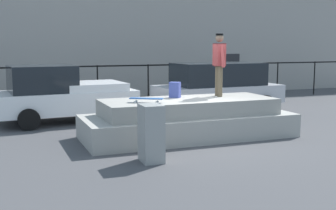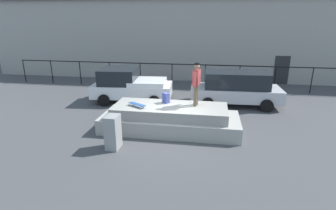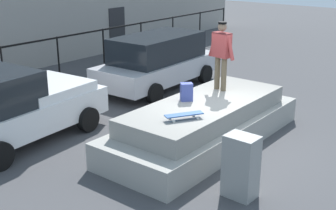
{
  "view_description": "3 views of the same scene",
  "coord_description": "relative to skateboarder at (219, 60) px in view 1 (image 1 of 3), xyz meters",
  "views": [
    {
      "loc": [
        -4.88,
        -10.36,
        2.5
      ],
      "look_at": [
        -0.42,
        1.12,
        0.79
      ],
      "focal_mm": 46.95,
      "sensor_mm": 36.0,
      "label": 1
    },
    {
      "loc": [
        1.42,
        -9.89,
        4.44
      ],
      "look_at": [
        -0.33,
        0.96,
        0.86
      ],
      "focal_mm": 28.32,
      "sensor_mm": 36.0,
      "label": 2
    },
    {
      "loc": [
        -8.71,
        -5.35,
        4.41
      ],
      "look_at": [
        -0.19,
        1.4,
        0.74
      ],
      "focal_mm": 48.41,
      "sensor_mm": 36.0,
      "label": 3
    }
  ],
  "objects": [
    {
      "name": "car_white_pickup_near",
      "position": [
        -3.87,
        3.41,
        -1.15
      ],
      "size": [
        4.47,
        2.48,
        1.84
      ],
      "color": "white",
      "rests_on": "ground_plane"
    },
    {
      "name": "warehouse_building",
      "position": [
        -0.89,
        13.36,
        0.98
      ],
      "size": [
        32.48,
        8.95,
        6.07
      ],
      "color": "gray",
      "rests_on": "ground_plane"
    },
    {
      "name": "skateboarder",
      "position": [
        0.0,
        0.0,
        0.0
      ],
      "size": [
        0.32,
        0.85,
        1.74
      ],
      "color": "brown",
      "rests_on": "concrete_ledge"
    },
    {
      "name": "backpack",
      "position": [
        -1.27,
        0.15,
        -0.8
      ],
      "size": [
        0.34,
        0.34,
        0.43
      ],
      "primitive_type": "cube",
      "rotation": [
        0.0,
        0.0,
        5.55
      ],
      "color": "#3F4C99",
      "rests_on": "concrete_ledge"
    },
    {
      "name": "ground_plane",
      "position": [
        -0.89,
        -0.55,
        -2.06
      ],
      "size": [
        60.0,
        60.0,
        0.0
      ],
      "primitive_type": "plane",
      "color": "#424244"
    },
    {
      "name": "concrete_ledge",
      "position": [
        -1.03,
        -0.24,
        -1.59
      ],
      "size": [
        5.67,
        2.19,
        1.05
      ],
      "color": "#9E9B93",
      "rests_on": "ground_plane"
    },
    {
      "name": "skateboard",
      "position": [
        -2.33,
        -0.57,
        -0.92
      ],
      "size": [
        0.82,
        0.6,
        0.12
      ],
      "color": "#264C8C",
      "rests_on": "concrete_ledge"
    },
    {
      "name": "car_silver_hatchback_mid",
      "position": [
        1.91,
        3.67,
        -1.11
      ],
      "size": [
        4.75,
        2.34,
        1.81
      ],
      "color": "#B7B7BC",
      "rests_on": "ground_plane"
    },
    {
      "name": "utility_box",
      "position": [
        -2.78,
        -2.23,
        -1.45
      ],
      "size": [
        0.46,
        0.61,
        1.23
      ],
      "primitive_type": "cube",
      "rotation": [
        0.0,
        0.0,
        -0.03
      ],
      "color": "gray",
      "rests_on": "ground_plane"
    },
    {
      "name": "fence_row",
      "position": [
        -0.89,
        6.78,
        -0.89
      ],
      "size": [
        24.06,
        0.06,
        1.65
      ],
      "color": "black",
      "rests_on": "ground_plane"
    }
  ]
}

